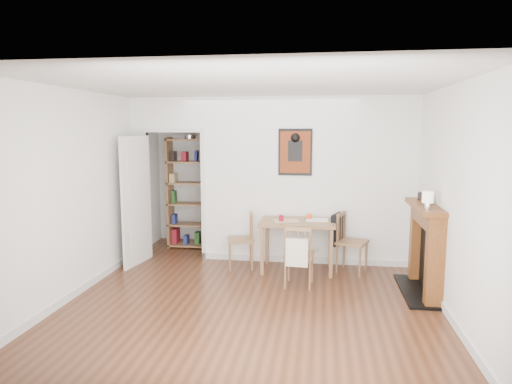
% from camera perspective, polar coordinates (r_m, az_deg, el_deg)
% --- Properties ---
extents(ground, '(5.20, 5.20, 0.00)m').
position_cam_1_polar(ground, '(6.12, 0.13, -12.22)').
color(ground, '#572F1C').
rests_on(ground, ground).
extents(room_shell, '(5.20, 5.20, 5.20)m').
position_cam_1_polar(room_shell, '(7.12, 2.47, 1.38)').
color(room_shell, white).
rests_on(room_shell, ground).
extents(dining_table, '(1.10, 0.70, 0.75)m').
position_cam_1_polar(dining_table, '(6.81, 5.22, -4.38)').
color(dining_table, '#8D6342').
rests_on(dining_table, ground).
extents(chair_left, '(0.51, 0.51, 0.85)m').
position_cam_1_polar(chair_left, '(6.95, -1.94, -6.08)').
color(chair_left, olive).
rests_on(chair_left, ground).
extents(chair_right, '(0.61, 0.57, 0.89)m').
position_cam_1_polar(chair_right, '(6.88, 11.76, -6.09)').
color(chair_right, olive).
rests_on(chair_right, ground).
extents(chair_front, '(0.45, 0.50, 0.84)m').
position_cam_1_polar(chair_front, '(6.20, 5.40, -7.85)').
color(chair_front, olive).
rests_on(chair_front, ground).
extents(bookshelf, '(0.83, 0.33, 1.96)m').
position_cam_1_polar(bookshelf, '(8.14, -8.10, -0.20)').
color(bookshelf, '#8D6342').
rests_on(bookshelf, ground).
extents(fireplace, '(0.45, 1.25, 1.16)m').
position_cam_1_polar(fireplace, '(6.27, 20.54, -6.36)').
color(fireplace, brown).
rests_on(fireplace, ground).
extents(red_glass, '(0.07, 0.07, 0.09)m').
position_cam_1_polar(red_glass, '(6.76, 3.18, -3.27)').
color(red_glass, maroon).
rests_on(red_glass, dining_table).
extents(orange_fruit, '(0.09, 0.09, 0.09)m').
position_cam_1_polar(orange_fruit, '(6.92, 6.63, -3.06)').
color(orange_fruit, '#E54B0C').
rests_on(orange_fruit, dining_table).
extents(placemat, '(0.42, 0.36, 0.00)m').
position_cam_1_polar(placemat, '(6.79, 3.77, -3.59)').
color(placemat, beige).
rests_on(placemat, dining_table).
extents(notebook, '(0.33, 0.25, 0.02)m').
position_cam_1_polar(notebook, '(6.87, 7.64, -3.47)').
color(notebook, silver).
rests_on(notebook, dining_table).
extents(mantel_lamp, '(0.14, 0.14, 0.21)m').
position_cam_1_polar(mantel_lamp, '(5.77, 20.68, -0.73)').
color(mantel_lamp, silver).
rests_on(mantel_lamp, fireplace).
extents(ceramic_jar_a, '(0.10, 0.10, 0.12)m').
position_cam_1_polar(ceramic_jar_a, '(6.23, 20.67, -0.78)').
color(ceramic_jar_a, black).
rests_on(ceramic_jar_a, fireplace).
extents(ceramic_jar_b, '(0.09, 0.09, 0.11)m').
position_cam_1_polar(ceramic_jar_b, '(6.48, 19.93, -0.48)').
color(ceramic_jar_b, black).
rests_on(ceramic_jar_b, fireplace).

